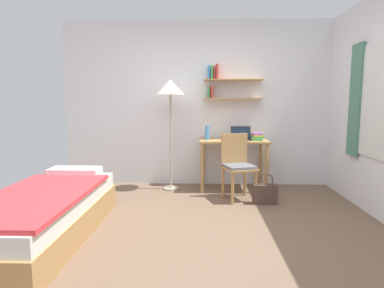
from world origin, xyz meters
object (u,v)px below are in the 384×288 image
desk_chair (238,164)px  handbag (265,193)px  bed (45,214)px  book_stack (257,137)px  desk (233,149)px  standing_lamp (170,93)px  laptop (241,136)px  water_bottle (207,133)px

desk_chair → handbag: desk_chair is taller
handbag → bed: bearing=-153.9°
book_stack → bed: bearing=-141.4°
desk → desk_chair: bearing=-88.5°
book_stack → desk_chair: bearing=-124.2°
standing_lamp → handbag: standing_lamp is taller
laptop → water_bottle: (-0.52, -0.04, 0.06)m
water_bottle → handbag: size_ratio=0.53×
book_stack → handbag: (-0.00, -0.73, -0.67)m
laptop → desk: bearing=-162.3°
standing_lamp → desk: bearing=2.4°
laptop → handbag: size_ratio=0.75×
standing_lamp → handbag: bearing=-27.9°
desk → handbag: desk is taller
desk_chair → water_bottle: bearing=129.4°
bed → standing_lamp: 2.46m
desk_chair → water_bottle: size_ratio=4.09×
desk → laptop: size_ratio=3.31×
bed → handbag: bed is taller
desk → handbag: bearing=-64.0°
bed → desk: (2.01, 1.89, 0.38)m
desk_chair → water_bottle: water_bottle is taller
standing_lamp → book_stack: 1.46m
book_stack → laptop: bearing=171.3°
standing_lamp → water_bottle: (0.55, 0.04, -0.60)m
bed → laptop: laptop is taller
bed → book_stack: bearing=38.6°
desk → bed: bearing=-136.8°
desk → desk_chair: (0.01, -0.50, -0.12)m
bed → book_stack: size_ratio=8.22×
desk_chair → standing_lamp: size_ratio=0.54×
bed → desk_chair: size_ratio=2.29×
desk_chair → laptop: laptop is taller
standing_lamp → water_bottle: bearing=3.9°
desk_chair → water_bottle: 0.75m
standing_lamp → laptop: standing_lamp is taller
bed → handbag: (2.37, 1.16, -0.10)m
bed → water_bottle: bearing=49.5°
bed → standing_lamp: bearing=60.1°
bed → book_stack: (2.37, 1.89, 0.57)m
handbag → standing_lamp: bearing=152.1°
laptop → bed: bearing=-137.9°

